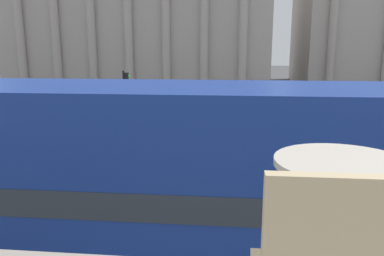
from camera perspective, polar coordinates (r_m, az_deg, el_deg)
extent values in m
cylinder|color=black|center=(10.09, -26.62, -15.32)|extent=(0.98, 0.22, 0.98)
cube|color=navy|center=(7.22, -1.69, -16.78)|extent=(11.39, 2.43, 1.90)
cube|color=#2D3842|center=(6.73, -1.76, -8.02)|extent=(11.16, 2.45, 0.45)
cube|color=navy|center=(6.46, -1.81, -0.03)|extent=(11.39, 2.43, 1.47)
cylinder|color=#2D2D30|center=(1.88, 21.30, -15.51)|extent=(0.07, 0.07, 0.68)
cylinder|color=beige|center=(1.75, 22.20, -5.10)|extent=(0.60, 0.60, 0.03)
cube|color=#D1B789|center=(1.06, 21.96, -17.57)|extent=(0.40, 0.04, 0.42)
cube|color=#BCB2A8|center=(49.94, -7.50, 17.54)|extent=(31.07, 13.89, 19.19)
cylinder|color=#BCB2A8|center=(47.41, -24.94, 15.08)|extent=(0.90, 0.90, 16.31)
cylinder|color=#BCB2A8|center=(45.50, -20.26, 15.62)|extent=(0.90, 0.90, 16.31)
cylinder|color=#BCB2A8|center=(43.91, -15.19, 16.08)|extent=(0.90, 0.90, 16.31)
cylinder|color=#BCB2A8|center=(42.66, -9.75, 16.45)|extent=(0.90, 0.90, 16.31)
cylinder|color=#BCB2A8|center=(41.79, -4.03, 16.68)|extent=(0.90, 0.90, 16.31)
cylinder|color=#BCB2A8|center=(41.32, 1.90, 16.75)|extent=(0.90, 0.90, 16.31)
cylinder|color=#BCB2A8|center=(41.25, 7.90, 16.65)|extent=(0.90, 0.90, 16.31)
cylinder|color=#BCB2A8|center=(47.08, 20.75, 14.80)|extent=(0.90, 0.90, 15.26)
cylinder|color=black|center=(14.10, 8.95, -0.41)|extent=(0.12, 0.12, 3.77)
cube|color=black|center=(13.87, 9.90, 5.36)|extent=(0.20, 0.24, 0.70)
sphere|color=green|center=(13.86, 10.37, 5.97)|extent=(0.14, 0.14, 0.14)
cylinder|color=black|center=(21.39, -10.24, 3.71)|extent=(0.12, 0.12, 3.65)
cube|color=black|center=(21.18, -9.91, 7.38)|extent=(0.20, 0.24, 0.70)
sphere|color=green|center=(21.14, -9.64, 7.79)|extent=(0.14, 0.14, 0.14)
cylinder|color=black|center=(22.74, 16.31, 0.00)|extent=(0.60, 0.18, 0.60)
cylinder|color=black|center=(21.06, 17.16, -1.00)|extent=(0.60, 0.18, 0.60)
cylinder|color=black|center=(22.38, 9.25, 0.15)|extent=(0.60, 0.18, 0.60)
cylinder|color=black|center=(20.67, 9.54, -0.86)|extent=(0.60, 0.18, 0.60)
cube|color=maroon|center=(21.61, 13.12, 0.30)|extent=(4.20, 1.75, 0.55)
cube|color=#2D3842|center=(21.48, 12.66, 1.68)|extent=(1.89, 1.61, 0.50)
cylinder|color=black|center=(29.26, 11.13, 2.93)|extent=(0.60, 0.18, 0.60)
cylinder|color=black|center=(27.54, 11.47, 2.34)|extent=(0.60, 0.18, 0.60)
cylinder|color=black|center=(29.12, 5.63, 3.06)|extent=(0.60, 0.18, 0.60)
cylinder|color=black|center=(27.39, 5.63, 2.48)|extent=(0.60, 0.18, 0.60)
cube|color=#B2B5BA|center=(28.25, 8.49, 3.26)|extent=(4.20, 1.75, 0.55)
cube|color=#2D3842|center=(28.16, 8.11, 4.33)|extent=(1.89, 1.61, 0.50)
cylinder|color=#282B33|center=(31.44, 21.24, 3.16)|extent=(0.14, 0.14, 0.81)
cylinder|color=#282B33|center=(31.49, 21.55, 3.15)|extent=(0.14, 0.14, 0.81)
cylinder|color=#B22323|center=(31.37, 21.50, 4.47)|extent=(0.32, 0.32, 0.64)
sphere|color=tan|center=(31.32, 21.56, 5.25)|extent=(0.22, 0.22, 0.22)
cylinder|color=#282B33|center=(16.52, -10.97, -3.92)|extent=(0.14, 0.14, 0.79)
cylinder|color=#282B33|center=(16.47, -10.37, -3.95)|extent=(0.14, 0.14, 0.79)
cylinder|color=#284799|center=(16.32, -10.77, -1.54)|extent=(0.32, 0.32, 0.63)
sphere|color=tan|center=(16.22, -10.83, -0.10)|extent=(0.21, 0.21, 0.21)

